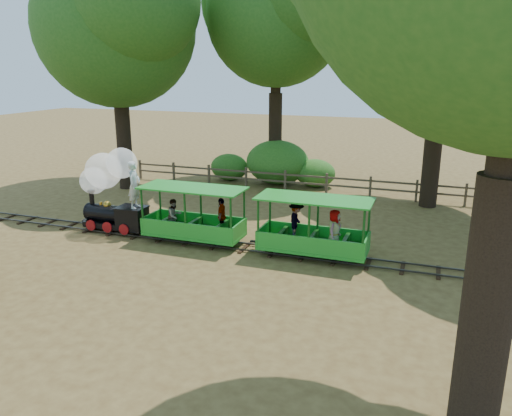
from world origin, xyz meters
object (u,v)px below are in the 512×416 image
(locomotive, at_px, (110,184))
(carriage_front, at_px, (195,221))
(fence, at_px, (306,181))
(carriage_rear, at_px, (312,231))

(locomotive, relative_size, carriage_front, 0.89)
(carriage_front, bearing_deg, fence, 77.46)
(carriage_rear, height_order, fence, carriage_rear)
(carriage_rear, bearing_deg, fence, 105.64)
(locomotive, bearing_deg, carriage_front, -1.26)
(locomotive, relative_size, carriage_rear, 0.89)
(carriage_front, bearing_deg, locomotive, 178.74)
(carriage_rear, relative_size, fence, 0.19)
(carriage_front, xyz_separation_m, fence, (1.78, 8.01, -0.20))
(locomotive, xyz_separation_m, fence, (5.11, 7.93, -1.17))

